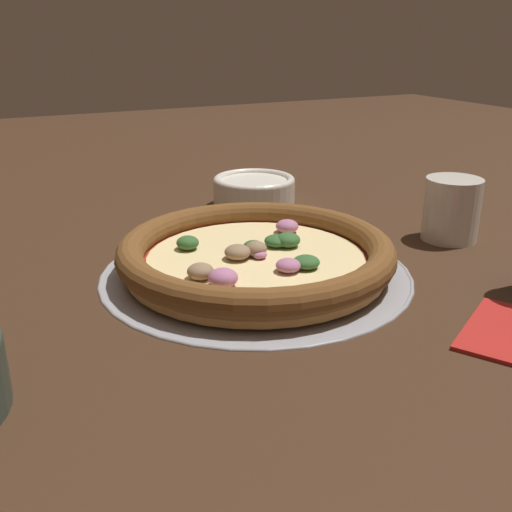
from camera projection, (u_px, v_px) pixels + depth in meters
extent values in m
plane|color=#3D2616|center=(256.00, 274.00, 0.71)|extent=(3.00, 3.00, 0.00)
cylinder|color=#9E9EA3|center=(256.00, 272.00, 0.71)|extent=(0.36, 0.36, 0.00)
torus|color=#9E9EA3|center=(256.00, 271.00, 0.71)|extent=(0.37, 0.37, 0.01)
cylinder|color=tan|center=(256.00, 264.00, 0.71)|extent=(0.30, 0.30, 0.01)
torus|color=brown|center=(256.00, 250.00, 0.70)|extent=(0.33, 0.33, 0.03)
cylinder|color=#A32D19|center=(256.00, 258.00, 0.71)|extent=(0.27, 0.27, 0.00)
cylinder|color=beige|center=(256.00, 256.00, 0.71)|extent=(0.26, 0.26, 0.00)
ellipsoid|color=#B26B93|center=(287.00, 226.00, 0.78)|extent=(0.04, 0.04, 0.02)
ellipsoid|color=#8E7051|center=(201.00, 271.00, 0.64)|extent=(0.03, 0.03, 0.02)
ellipsoid|color=#8E7051|center=(238.00, 252.00, 0.69)|extent=(0.04, 0.04, 0.02)
ellipsoid|color=#8E7051|center=(257.00, 249.00, 0.70)|extent=(0.04, 0.04, 0.02)
ellipsoid|color=#33602D|center=(288.00, 240.00, 0.73)|extent=(0.04, 0.04, 0.02)
ellipsoid|color=#33602D|center=(254.00, 247.00, 0.71)|extent=(0.03, 0.03, 0.02)
ellipsoid|color=#33602D|center=(188.00, 243.00, 0.72)|extent=(0.03, 0.03, 0.02)
ellipsoid|color=#B26B93|center=(223.00, 278.00, 0.62)|extent=(0.04, 0.04, 0.02)
ellipsoid|color=#33602D|center=(277.00, 241.00, 0.73)|extent=(0.04, 0.04, 0.01)
ellipsoid|color=#33602D|center=(306.00, 262.00, 0.67)|extent=(0.04, 0.04, 0.01)
ellipsoid|color=#B26B93|center=(288.00, 265.00, 0.66)|extent=(0.03, 0.03, 0.01)
ellipsoid|color=#B26B93|center=(262.00, 254.00, 0.70)|extent=(0.02, 0.02, 0.01)
cylinder|color=silver|center=(254.00, 193.00, 0.97)|extent=(0.13, 0.13, 0.04)
torus|color=silver|center=(254.00, 180.00, 0.96)|extent=(0.13, 0.13, 0.01)
cylinder|color=silver|center=(451.00, 209.00, 0.81)|extent=(0.08, 0.08, 0.09)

